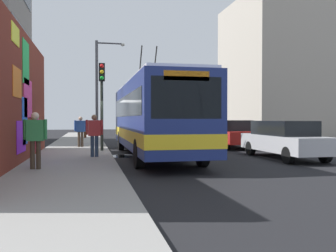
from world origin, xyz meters
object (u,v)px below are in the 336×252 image
pedestrian_midblock (81,129)px  traffic_light (102,92)px  city_bus (153,115)px  parked_car_white (199,130)px  pedestrian_at_curb (94,132)px  parked_car_red (230,133)px  pedestrian_near_wall (35,135)px  street_lamp (100,84)px  parked_car_silver (284,139)px

pedestrian_midblock → traffic_light: traffic_light is taller
city_bus → parked_car_white: city_bus is taller
city_bus → pedestrian_at_curb: (-0.88, 2.54, -0.68)m
parked_car_red → pedestrian_near_wall: pedestrian_near_wall is taller
city_bus → pedestrian_at_curb: 2.77m
street_lamp → parked_car_white: bearing=-76.2°
parked_car_silver → street_lamp: 13.09m
pedestrian_midblock → pedestrian_at_curb: pedestrian_at_curb is taller
pedestrian_midblock → street_lamp: bearing=-16.1°
parked_car_white → street_lamp: street_lamp is taller
pedestrian_at_curb → parked_car_silver: bearing=-97.4°
street_lamp → city_bus: bearing=-166.7°
parked_car_silver → pedestrian_near_wall: size_ratio=2.86×
city_bus → parked_car_silver: city_bus is taller
parked_car_red → parked_car_white: 6.19m
pedestrian_near_wall → traffic_light: (5.94, -2.17, 1.78)m
parked_car_silver → parked_car_red: (6.04, 0.00, 0.00)m
parked_car_silver → pedestrian_at_curb: size_ratio=2.92×
parked_car_red → parked_car_white: (6.19, -0.00, -0.00)m
pedestrian_midblock → pedestrian_at_curb: 5.44m
city_bus → pedestrian_near_wall: 6.03m
parked_car_red → pedestrian_at_curb: 9.24m
parked_car_red → parked_car_silver: bearing=180.0°
pedestrian_near_wall → traffic_light: traffic_light is taller
parked_car_white → pedestrian_midblock: 10.23m
pedestrian_at_curb → traffic_light: (2.66, -0.39, 1.80)m
parked_car_red → pedestrian_midblock: pedestrian_midblock is taller
pedestrian_near_wall → parked_car_red: bearing=-48.9°
parked_car_silver → traffic_light: 8.48m
parked_car_red → traffic_light: (-2.38, 7.35, 2.10)m
street_lamp → pedestrian_near_wall: bearing=169.8°
parked_car_red → street_lamp: (4.41, 7.23, 3.12)m
pedestrian_midblock → parked_car_silver: bearing=-127.3°
parked_car_white → pedestrian_near_wall: (-14.50, 9.52, 0.33)m
parked_car_white → pedestrian_midblock: size_ratio=2.89×
parked_car_white → pedestrian_near_wall: pedestrian_near_wall is taller
parked_car_red → pedestrian_midblock: size_ratio=2.96×
city_bus → pedestrian_at_curb: bearing=109.0°
parked_car_red → pedestrian_near_wall: 12.65m
parked_car_red → pedestrian_near_wall: bearing=131.1°
parked_car_silver → pedestrian_midblock: 10.57m
parked_car_red → pedestrian_midblock: bearing=87.5°
parked_car_white → pedestrian_at_curb: bearing=145.4°
pedestrian_near_wall → city_bus: bearing=-46.1°
pedestrian_near_wall → street_lamp: (12.72, -2.29, 2.79)m
traffic_light → pedestrian_near_wall: bearing=159.9°
pedestrian_midblock → pedestrian_near_wall: bearing=172.6°
parked_car_silver → parked_car_white: bearing=-0.0°
parked_car_white → pedestrian_near_wall: bearing=146.7°
parked_car_silver → traffic_light: size_ratio=1.18×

